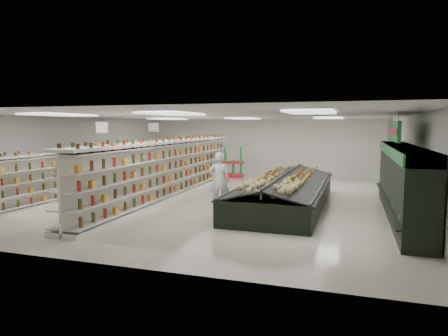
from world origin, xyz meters
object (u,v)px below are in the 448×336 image
(produce_island, at_px, (285,191))
(gondola_center, at_px, (169,171))
(shopper_main, at_px, (219,181))
(gondola_left, at_px, (98,172))
(shopper_background, at_px, (182,164))
(soda_endcap, at_px, (233,164))

(produce_island, bearing_deg, gondola_center, 174.37)
(shopper_main, bearing_deg, gondola_center, -49.51)
(gondola_center, relative_size, produce_island, 1.67)
(gondola_left, relative_size, shopper_background, 5.78)
(gondola_left, distance_m, produce_island, 8.23)
(gondola_center, relative_size, shopper_background, 6.97)
(gondola_center, height_order, produce_island, gondola_center)
(produce_island, relative_size, shopper_main, 4.00)
(soda_endcap, relative_size, shopper_background, 0.83)
(soda_endcap, bearing_deg, shopper_main, -76.64)
(shopper_main, bearing_deg, produce_island, -164.52)
(produce_island, distance_m, soda_endcap, 8.02)
(gondola_center, xyz_separation_m, soda_endcap, (0.74, 6.48, -0.28))
(soda_endcap, relative_size, shopper_main, 0.79)
(gondola_left, bearing_deg, shopper_background, 59.70)
(produce_island, distance_m, shopper_background, 7.28)
(gondola_center, bearing_deg, soda_endcap, 82.57)
(produce_island, relative_size, shopper_background, 4.18)
(gondola_left, xyz_separation_m, gondola_center, (3.46, -0.17, 0.18))
(gondola_left, relative_size, produce_island, 1.38)
(gondola_center, height_order, shopper_background, gondola_center)
(soda_endcap, bearing_deg, shopper_background, -125.14)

